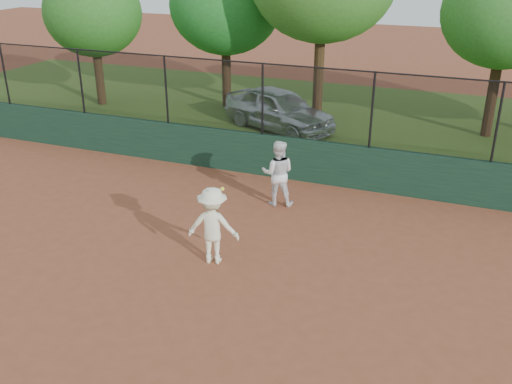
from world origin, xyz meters
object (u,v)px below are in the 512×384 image
(tree_0, at_px, (92,13))
(tree_1, at_px, (225,5))
(parked_car, at_px, (279,109))
(player_main, at_px, (213,226))
(tree_3, at_px, (506,14))
(player_second, at_px, (278,173))

(tree_0, relative_size, tree_1, 0.91)
(parked_car, bearing_deg, tree_0, 110.43)
(parked_car, xyz_separation_m, tree_1, (-3.01, 2.24, 3.19))
(tree_1, bearing_deg, player_main, -67.19)
(tree_3, bearing_deg, player_second, -121.41)
(parked_car, distance_m, tree_1, 4.92)
(player_second, relative_size, tree_1, 0.29)
(player_second, distance_m, player_main, 3.19)
(tree_1, xyz_separation_m, tree_3, (9.94, -0.31, 0.12))
(player_second, relative_size, player_main, 0.90)
(player_second, xyz_separation_m, tree_3, (4.84, 7.93, 3.20))
(tree_0, distance_m, tree_3, 14.94)
(tree_0, bearing_deg, parked_car, -4.60)
(tree_0, bearing_deg, player_main, -45.24)
(player_second, distance_m, tree_3, 9.83)
(player_second, bearing_deg, tree_0, -48.38)
(parked_car, bearing_deg, tree_3, -49.45)
(player_second, distance_m, tree_0, 12.35)
(parked_car, height_order, tree_3, tree_3)
(parked_car, distance_m, tree_0, 8.48)
(player_main, bearing_deg, player_second, 84.81)
(parked_car, xyz_separation_m, tree_3, (6.93, 1.92, 3.31))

